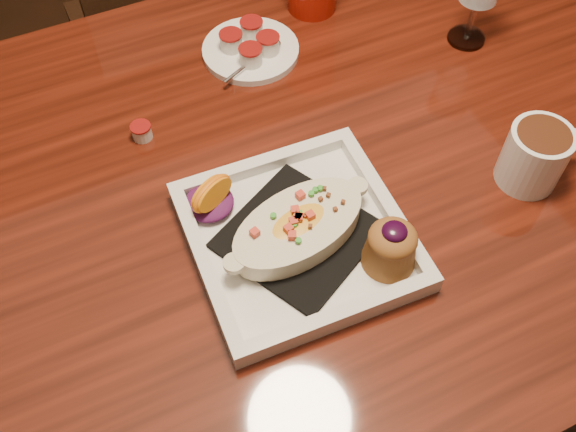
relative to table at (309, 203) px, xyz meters
name	(u,v)px	position (x,y,z in m)	size (l,w,h in m)	color
floor	(302,366)	(0.00, 0.00, -0.65)	(7.00, 7.00, 0.00)	black
table	(309,203)	(0.00, 0.00, 0.00)	(1.50, 0.90, 0.75)	#621B0E
chair_far	(182,35)	(0.00, 0.63, -0.15)	(0.42, 0.42, 0.93)	black
plate	(307,234)	(-0.07, -0.12, 0.12)	(0.28, 0.28, 0.08)	white
coffee_mug	(537,154)	(0.26, -0.15, 0.14)	(0.12, 0.08, 0.09)	white
saucer	(250,48)	(0.01, 0.24, 0.11)	(0.16, 0.16, 0.11)	white
creamer_loose	(142,131)	(-0.20, 0.15, 0.11)	(0.03, 0.03, 0.02)	silver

